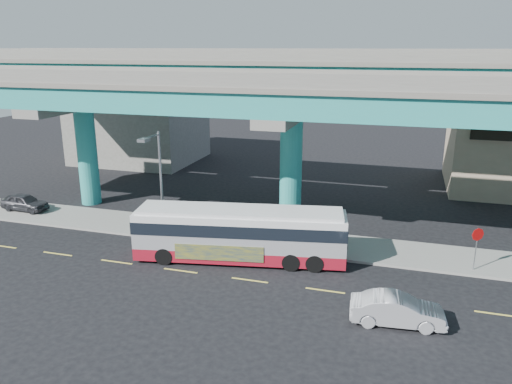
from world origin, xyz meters
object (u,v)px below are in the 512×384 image
(transit_bus, at_px, (240,232))
(parked_car, at_px, (25,202))
(street_lamp, at_px, (156,170))
(stop_sign, at_px, (477,240))
(sedan, at_px, (397,310))

(transit_bus, bearing_deg, parked_car, 158.68)
(street_lamp, distance_m, stop_sign, 18.78)
(street_lamp, bearing_deg, sedan, -22.05)
(transit_bus, height_order, street_lamp, street_lamp)
(sedan, bearing_deg, transit_bus, 57.20)
(transit_bus, height_order, stop_sign, transit_bus)
(transit_bus, distance_m, sedan, 10.01)
(sedan, relative_size, stop_sign, 1.76)
(parked_car, relative_size, stop_sign, 1.52)
(transit_bus, relative_size, street_lamp, 1.81)
(parked_car, bearing_deg, stop_sign, -90.72)
(parked_car, bearing_deg, street_lamp, -97.96)
(transit_bus, height_order, parked_car, transit_bus)
(parked_car, distance_m, street_lamp, 12.94)
(street_lamp, xyz_separation_m, stop_sign, (18.56, 0.71, -2.72))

